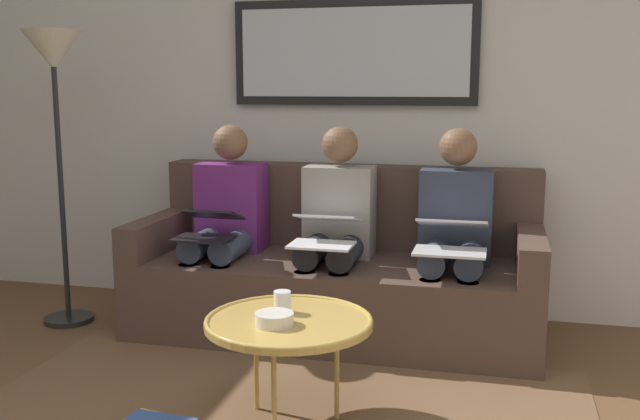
{
  "coord_description": "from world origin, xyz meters",
  "views": [
    {
      "loc": [
        -0.86,
        1.76,
        1.36
      ],
      "look_at": [
        0.0,
        -1.7,
        0.75
      ],
      "focal_mm": 40.92,
      "sensor_mm": 36.0,
      "label": 1
    }
  ],
  "objects": [
    {
      "name": "person_middle",
      "position": [
        0.0,
        -2.05,
        0.61
      ],
      "size": [
        0.38,
        0.58,
        1.14
      ],
      "color": "gray",
      "rests_on": "couch"
    },
    {
      "name": "person_right",
      "position": [
        0.64,
        -2.05,
        0.61
      ],
      "size": [
        0.38,
        0.58,
        1.14
      ],
      "color": "#66236B",
      "rests_on": "couch"
    },
    {
      "name": "standing_lamp",
      "position": [
        1.55,
        -1.85,
        1.37
      ],
      "size": [
        0.32,
        0.32,
        1.66
      ],
      "color": "black",
      "rests_on": "ground_plane"
    },
    {
      "name": "laptop_white",
      "position": [
        0.0,
        -1.81,
        0.63
      ],
      "size": [
        0.32,
        0.36,
        0.15
      ],
      "color": "white"
    },
    {
      "name": "laptop_black",
      "position": [
        0.64,
        -1.81,
        0.62
      ],
      "size": [
        0.3,
        0.34,
        0.15
      ],
      "color": "black"
    },
    {
      "name": "framed_mirror",
      "position": [
        0.0,
        -2.51,
        1.55
      ],
      "size": [
        1.45,
        0.05,
        0.61
      ],
      "color": "black"
    },
    {
      "name": "cup",
      "position": [
        -0.02,
        -0.98,
        0.49
      ],
      "size": [
        0.07,
        0.07,
        0.09
      ],
      "primitive_type": "cylinder",
      "color": "silver",
      "rests_on": "coffee_table"
    },
    {
      "name": "bowl",
      "position": [
        -0.04,
        -0.82,
        0.47
      ],
      "size": [
        0.15,
        0.15,
        0.05
      ],
      "primitive_type": "cylinder",
      "color": "beige",
      "rests_on": "coffee_table"
    },
    {
      "name": "wall_rear",
      "position": [
        0.0,
        -2.6,
        1.3
      ],
      "size": [
        6.0,
        0.12,
        2.6
      ],
      "primitive_type": "cube",
      "color": "beige",
      "rests_on": "ground_plane"
    },
    {
      "name": "laptop_silver",
      "position": [
        -0.64,
        -1.81,
        0.63
      ],
      "size": [
        0.35,
        0.37,
        0.16
      ],
      "color": "silver"
    },
    {
      "name": "couch",
      "position": [
        0.0,
        -2.12,
        0.31
      ],
      "size": [
        2.2,
        0.9,
        0.9
      ],
      "color": "#4C382D",
      "rests_on": "ground_plane"
    },
    {
      "name": "coffee_table",
      "position": [
        -0.07,
        -0.9,
        0.43
      ],
      "size": [
        0.67,
        0.67,
        0.45
      ],
      "color": "tan",
      "rests_on": "ground_plane"
    },
    {
      "name": "person_left",
      "position": [
        -0.64,
        -2.05,
        0.61
      ],
      "size": [
        0.38,
        0.58,
        1.14
      ],
      "color": "#2D3342",
      "rests_on": "couch"
    }
  ]
}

